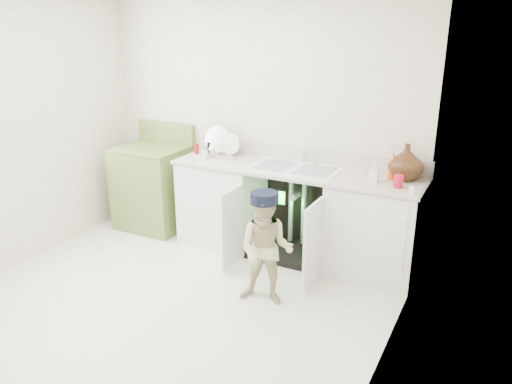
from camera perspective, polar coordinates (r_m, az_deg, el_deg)
ground at (r=4.41m, az=-9.00°, el=-11.68°), size 3.50×3.50×0.00m
room_shell at (r=3.93m, az=-9.92°, el=4.22°), size 6.00×5.50×1.26m
counter_run at (r=4.90m, az=4.63°, el=-2.15°), size 2.44×1.02×1.22m
avocado_stove at (r=5.72m, az=-11.59°, el=0.67°), size 0.74×0.65×1.15m
repair_worker at (r=4.06m, az=1.17°, el=-6.48°), size 0.52×0.80×0.96m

